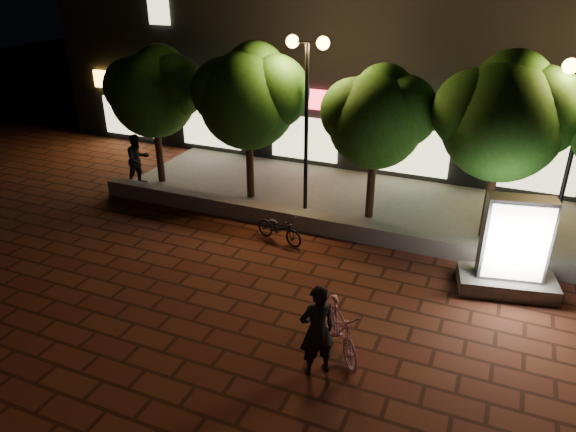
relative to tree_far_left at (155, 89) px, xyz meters
The scene contains 14 objects.
ground 9.43m from the tree_far_left, 38.18° to the right, with size 80.00×80.00×0.00m, color #4E2518.
retaining_wall 7.72m from the tree_far_left, 11.89° to the right, with size 16.00×0.45×0.50m, color slate.
sidewalk 7.74m from the tree_far_left, ahead, with size 16.00×5.00×0.08m, color slate.
building_block 10.38m from the tree_far_left, 47.32° to the left, with size 28.00×8.12×11.30m.
tree_far_left is the anchor object (origin of this frame).
tree_left 3.51m from the tree_far_left, ahead, with size 3.60×3.00×4.89m.
tree_mid 7.50m from the tree_far_left, ahead, with size 3.24×2.70×4.50m.
tree_right 10.81m from the tree_far_left, ahead, with size 3.72×3.10×5.07m.
street_lamp_left 5.50m from the tree_far_left, ahead, with size 1.26×0.36×5.18m.
ad_kiosk 12.00m from the tree_far_left, 12.72° to the right, with size 2.38×1.52×2.39m.
scooter_pink 10.93m from the tree_far_left, 36.43° to the right, with size 0.52×1.85×1.11m, color #C885A2.
rider 11.09m from the tree_far_left, 40.12° to the right, with size 0.70×0.46×1.91m, color black.
scooter_parked 6.71m from the tree_far_left, 23.98° to the right, with size 0.54×1.55×0.81m, color black.
pedestrian 2.47m from the tree_far_left, 131.62° to the right, with size 0.87×0.67×1.78m, color black.
Camera 1 is at (3.94, -9.03, 7.06)m, focal length 33.28 mm.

